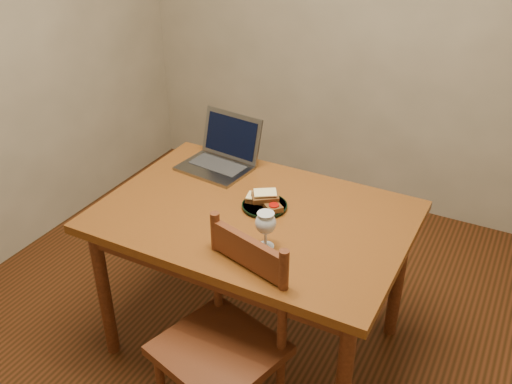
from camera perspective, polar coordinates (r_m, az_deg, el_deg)
The scene contains 10 objects.
floor at distance 2.88m, azimuth -0.40°, elevation -15.15°, with size 3.20×3.20×0.02m, color black.
back_wall at distance 3.59m, azimuth 12.39°, elevation 17.83°, with size 3.20×0.02×2.60m, color gray.
table at distance 2.47m, azimuth -0.20°, elevation -3.78°, with size 1.30×0.90×0.74m.
chair at distance 2.21m, azimuth -3.30°, elevation -14.15°, with size 0.52×0.50×0.46m.
plate at distance 2.46m, azimuth 0.86°, elevation -1.42°, with size 0.20×0.20×0.02m, color black.
sandwich_cheese at distance 2.46m, azimuth 0.28°, elevation -0.63°, with size 0.11×0.06×0.03m, color #381E0C, non-canonical shape.
sandwich_tomato at distance 2.42m, azimuth 1.55°, elevation -1.24°, with size 0.11×0.06×0.03m, color #381E0C, non-canonical shape.
sandwich_top at distance 2.43m, azimuth 0.92°, elevation -0.40°, with size 0.11×0.07×0.03m, color #381E0C, non-canonical shape.
milk_glass at distance 2.18m, azimuth 0.96°, elevation -3.83°, with size 0.08×0.08×0.16m, color white, non-canonical shape.
laptop at distance 2.79m, azimuth -3.38°, elevation 3.93°, with size 0.36×0.33×0.24m.
Camera 1 is at (0.96, -1.77, 2.05)m, focal length 40.00 mm.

